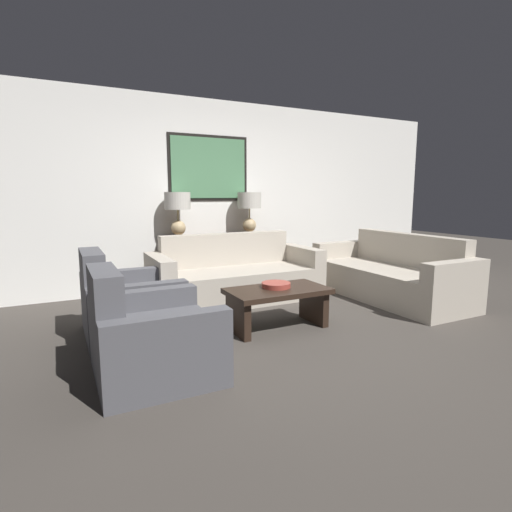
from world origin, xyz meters
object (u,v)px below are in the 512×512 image
coffee_table (278,300)px  couch_by_side (390,276)px  table_lamp_right (249,207)px  table_lamp_left (178,208)px  armchair_near_camera (150,339)px  console_table (216,262)px  couch_by_back_wall (235,278)px  armchair_near_back_wall (128,306)px  decorative_bowl (276,285)px

coffee_table → couch_by_side: bearing=11.7°
table_lamp_right → coffee_table: bearing=-107.7°
table_lamp_left → armchair_near_camera: size_ratio=0.66×
table_lamp_left → couch_by_side: 2.93m
armchair_near_camera → table_lamp_left: bearing=69.2°
console_table → table_lamp_right: size_ratio=2.51×
console_table → armchair_near_camera: armchair_near_camera is taller
table_lamp_left → table_lamp_right: (1.06, 0.00, 0.00)m
armchair_near_camera → table_lamp_right: bearing=50.6°
couch_by_side → couch_by_back_wall: bearing=156.0°
coffee_table → armchair_near_back_wall: size_ratio=1.10×
couch_by_back_wall → armchair_near_back_wall: bearing=-153.7°
table_lamp_left → couch_by_back_wall: size_ratio=0.28×
console_table → armchair_near_camera: 2.79m
console_table → couch_by_side: couch_by_side is taller
coffee_table → couch_by_back_wall: bearing=86.6°
table_lamp_left → couch_by_side: (2.37, -1.50, -0.88)m
couch_by_back_wall → table_lamp_right: bearing=52.1°
armchair_near_camera → decorative_bowl: bearing=21.9°
decorative_bowl → table_lamp_left: bearing=104.3°
decorative_bowl → armchair_near_camera: (-1.37, -0.55, -0.15)m
table_lamp_right → coffee_table: (-0.60, -1.89, -0.87)m
couch_by_back_wall → coffee_table: (-0.07, -1.21, 0.01)m
console_table → couch_by_back_wall: (0.00, -0.68, -0.10)m
decorative_bowl → armchair_near_back_wall: bearing=161.9°
table_lamp_right → armchair_near_back_wall: 2.56m
couch_by_back_wall → couch_by_side: size_ratio=1.00×
console_table → couch_by_back_wall: 0.69m
coffee_table → armchair_near_back_wall: armchair_near_back_wall is taller
armchair_near_back_wall → table_lamp_left: bearing=56.9°
armchair_near_camera → coffee_table: bearing=20.2°
console_table → armchair_near_camera: bearing=-121.0°
table_lamp_right → couch_by_back_wall: size_ratio=0.28×
couch_by_back_wall → decorative_bowl: couch_by_back_wall is taller
console_table → armchair_near_back_wall: (-1.44, -1.39, -0.10)m
couch_by_back_wall → armchair_near_camera: bearing=-130.0°
console_table → couch_by_side: size_ratio=0.71×
table_lamp_left → decorative_bowl: size_ratio=2.05×
coffee_table → armchair_near_camera: 1.45m
console_table → couch_by_side: (1.84, -1.50, -0.10)m
table_lamp_left → couch_by_side: size_ratio=0.28×
table_lamp_right → couch_by_side: size_ratio=0.28×
couch_by_side → decorative_bowl: couch_by_side is taller
console_table → armchair_near_camera: size_ratio=1.65×
table_lamp_left → decorative_bowl: table_lamp_left is taller
table_lamp_left → table_lamp_right: same height
table_lamp_right → decorative_bowl: size_ratio=2.05×
table_lamp_left → table_lamp_right: bearing=0.0°
coffee_table → armchair_near_back_wall: (-1.36, 0.50, -0.01)m
table_lamp_right → decorative_bowl: 2.07m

